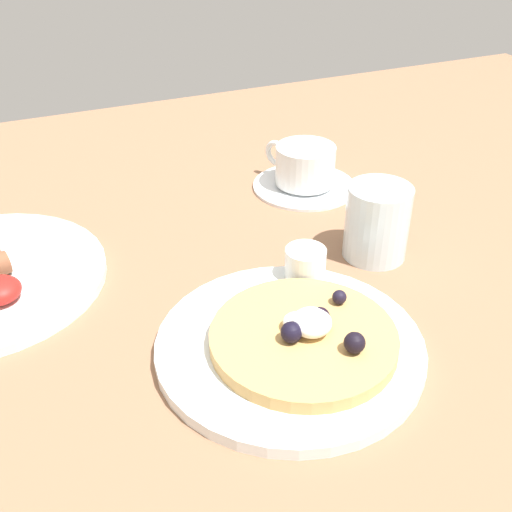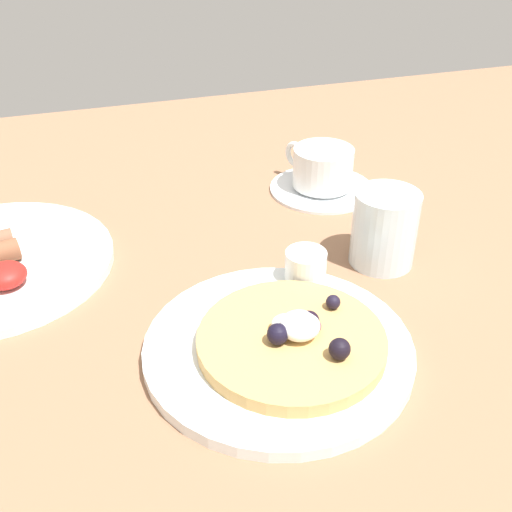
{
  "view_description": "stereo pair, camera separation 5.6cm",
  "coord_description": "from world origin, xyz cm",
  "px_view_note": "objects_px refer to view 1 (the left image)",
  "views": [
    {
      "loc": [
        -15.3,
        -47.2,
        40.06
      ],
      "look_at": [
        6.61,
        3.71,
        4.0
      ],
      "focal_mm": 43.91,
      "sensor_mm": 36.0,
      "label": 1
    },
    {
      "loc": [
        -10.03,
        -49.16,
        40.06
      ],
      "look_at": [
        6.61,
        3.71,
        4.0
      ],
      "focal_mm": 43.91,
      "sensor_mm": 36.0,
      "label": 2
    }
  ],
  "objects_px": {
    "water_glass": "(377,222)",
    "pancake_plate": "(290,347)",
    "syrup_ramekin": "(305,263)",
    "coffee_saucer": "(304,185)",
    "coffee_cup": "(304,164)"
  },
  "relations": [
    {
      "from": "syrup_ramekin",
      "to": "coffee_saucer",
      "type": "xyz_separation_m",
      "value": [
        0.11,
        0.21,
        -0.03
      ]
    },
    {
      "from": "coffee_saucer",
      "to": "coffee_cup",
      "type": "bearing_deg",
      "value": 116.64
    },
    {
      "from": "syrup_ramekin",
      "to": "coffee_saucer",
      "type": "bearing_deg",
      "value": 63.02
    },
    {
      "from": "water_glass",
      "to": "coffee_saucer",
      "type": "bearing_deg",
      "value": 88.69
    },
    {
      "from": "coffee_saucer",
      "to": "water_glass",
      "type": "distance_m",
      "value": 0.19
    },
    {
      "from": "coffee_saucer",
      "to": "syrup_ramekin",
      "type": "bearing_deg",
      "value": -116.98
    },
    {
      "from": "coffee_saucer",
      "to": "coffee_cup",
      "type": "distance_m",
      "value": 0.03
    },
    {
      "from": "water_glass",
      "to": "pancake_plate",
      "type": "bearing_deg",
      "value": -145.25
    },
    {
      "from": "syrup_ramekin",
      "to": "water_glass",
      "type": "xyz_separation_m",
      "value": [
        0.1,
        0.02,
        0.01
      ]
    },
    {
      "from": "water_glass",
      "to": "coffee_cup",
      "type": "bearing_deg",
      "value": 88.9
    },
    {
      "from": "pancake_plate",
      "to": "water_glass",
      "type": "relative_size",
      "value": 2.91
    },
    {
      "from": "pancake_plate",
      "to": "syrup_ramekin",
      "type": "xyz_separation_m",
      "value": [
        0.06,
        0.09,
        0.02
      ]
    },
    {
      "from": "coffee_cup",
      "to": "syrup_ramekin",
      "type": "bearing_deg",
      "value": -116.69
    },
    {
      "from": "coffee_cup",
      "to": "water_glass",
      "type": "distance_m",
      "value": 0.19
    },
    {
      "from": "syrup_ramekin",
      "to": "coffee_saucer",
      "type": "height_order",
      "value": "syrup_ramekin"
    }
  ]
}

